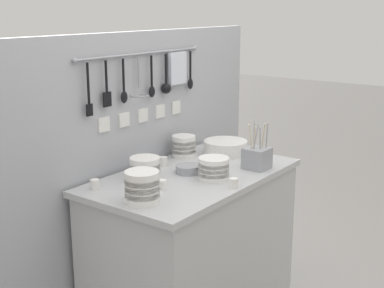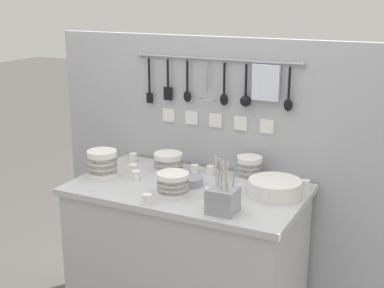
{
  "view_description": "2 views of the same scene",
  "coord_description": "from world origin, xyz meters",
  "px_view_note": "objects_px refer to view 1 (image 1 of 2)",
  "views": [
    {
      "loc": [
        -2.02,
        -1.49,
        1.73
      ],
      "look_at": [
        0.01,
        0.01,
        1.08
      ],
      "focal_mm": 50.0,
      "sensor_mm": 36.0,
      "label": 1
    },
    {
      "loc": [
        1.09,
        -2.13,
        1.82
      ],
      "look_at": [
        0.03,
        -0.02,
        1.15
      ],
      "focal_mm": 50.0,
      "sensor_mm": 36.0,
      "label": 2
    }
  ],
  "objects_px": {
    "cutlery_caddy": "(257,158)",
    "cup_edge_near": "(163,161)",
    "bowl_stack_wide_centre": "(142,187)",
    "cup_beside_plates": "(95,184)",
    "bowl_stack_back_corner": "(184,146)",
    "cup_centre": "(234,183)",
    "cup_back_left": "(156,165)",
    "cup_mid_row": "(223,165)",
    "bowl_stack_nested_right": "(145,168)",
    "steel_mixing_bowl": "(188,169)",
    "cup_edge_far": "(215,142)",
    "cup_front_right": "(138,185)",
    "bowl_stack_tall_left": "(214,169)",
    "plate_stack": "(226,147)",
    "cup_back_right": "(162,185)"
  },
  "relations": [
    {
      "from": "cutlery_caddy",
      "to": "cup_edge_near",
      "type": "relative_size",
      "value": 5.28
    },
    {
      "from": "bowl_stack_wide_centre",
      "to": "cup_beside_plates",
      "type": "bearing_deg",
      "value": 90.39
    },
    {
      "from": "bowl_stack_back_corner",
      "to": "cup_centre",
      "type": "distance_m",
      "value": 0.58
    },
    {
      "from": "cup_back_left",
      "to": "cup_mid_row",
      "type": "xyz_separation_m",
      "value": [
        0.21,
        -0.27,
        0.0
      ]
    },
    {
      "from": "bowl_stack_nested_right",
      "to": "cup_mid_row",
      "type": "relative_size",
      "value": 3.2
    },
    {
      "from": "steel_mixing_bowl",
      "to": "cup_edge_far",
      "type": "relative_size",
      "value": 2.71
    },
    {
      "from": "bowl_stack_nested_right",
      "to": "cup_edge_near",
      "type": "bearing_deg",
      "value": 16.32
    },
    {
      "from": "bowl_stack_back_corner",
      "to": "cup_edge_far",
      "type": "xyz_separation_m",
      "value": [
        0.29,
        -0.01,
        -0.04
      ]
    },
    {
      "from": "bowl_stack_wide_centre",
      "to": "cup_front_right",
      "type": "distance_m",
      "value": 0.16
    },
    {
      "from": "bowl_stack_wide_centre",
      "to": "cup_beside_plates",
      "type": "height_order",
      "value": "bowl_stack_wide_centre"
    },
    {
      "from": "bowl_stack_tall_left",
      "to": "plate_stack",
      "type": "xyz_separation_m",
      "value": [
        0.42,
        0.2,
        -0.02
      ]
    },
    {
      "from": "cup_back_left",
      "to": "cup_centre",
      "type": "height_order",
      "value": "same"
    },
    {
      "from": "bowl_stack_back_corner",
      "to": "cup_centre",
      "type": "xyz_separation_m",
      "value": [
        -0.28,
        -0.5,
        -0.04
      ]
    },
    {
      "from": "bowl_stack_back_corner",
      "to": "cutlery_caddy",
      "type": "distance_m",
      "value": 0.44
    },
    {
      "from": "cup_beside_plates",
      "to": "cup_mid_row",
      "type": "height_order",
      "value": "same"
    },
    {
      "from": "bowl_stack_back_corner",
      "to": "cup_edge_near",
      "type": "height_order",
      "value": "bowl_stack_back_corner"
    },
    {
      "from": "bowl_stack_wide_centre",
      "to": "bowl_stack_tall_left",
      "type": "distance_m",
      "value": 0.44
    },
    {
      "from": "cup_edge_near",
      "to": "cutlery_caddy",
      "type": "bearing_deg",
      "value": -59.24
    },
    {
      "from": "cup_back_left",
      "to": "cup_centre",
      "type": "relative_size",
      "value": 1.0
    },
    {
      "from": "steel_mixing_bowl",
      "to": "cup_mid_row",
      "type": "distance_m",
      "value": 0.19
    },
    {
      "from": "bowl_stack_wide_centre",
      "to": "plate_stack",
      "type": "relative_size",
      "value": 0.61
    },
    {
      "from": "cup_back_left",
      "to": "cup_beside_plates",
      "type": "bearing_deg",
      "value": 175.57
    },
    {
      "from": "cutlery_caddy",
      "to": "cup_back_left",
      "type": "bearing_deg",
      "value": 129.66
    },
    {
      "from": "cup_front_right",
      "to": "cup_back_right",
      "type": "bearing_deg",
      "value": -49.79
    },
    {
      "from": "bowl_stack_back_corner",
      "to": "cup_back_right",
      "type": "xyz_separation_m",
      "value": [
        -0.5,
        -0.26,
        -0.04
      ]
    },
    {
      "from": "cutlery_caddy",
      "to": "cup_edge_near",
      "type": "height_order",
      "value": "cutlery_caddy"
    },
    {
      "from": "bowl_stack_tall_left",
      "to": "steel_mixing_bowl",
      "type": "bearing_deg",
      "value": 86.54
    },
    {
      "from": "cup_front_right",
      "to": "cup_back_left",
      "type": "distance_m",
      "value": 0.32
    },
    {
      "from": "bowl_stack_nested_right",
      "to": "cup_edge_far",
      "type": "relative_size",
      "value": 3.2
    },
    {
      "from": "steel_mixing_bowl",
      "to": "cup_mid_row",
      "type": "relative_size",
      "value": 2.71
    },
    {
      "from": "cup_front_right",
      "to": "cup_edge_near",
      "type": "distance_m",
      "value": 0.4
    },
    {
      "from": "cup_mid_row",
      "to": "bowl_stack_nested_right",
      "type": "bearing_deg",
      "value": 146.22
    },
    {
      "from": "bowl_stack_back_corner",
      "to": "cup_mid_row",
      "type": "xyz_separation_m",
      "value": [
        -0.07,
        -0.31,
        -0.04
      ]
    },
    {
      "from": "bowl_stack_tall_left",
      "to": "cup_front_right",
      "type": "xyz_separation_m",
      "value": [
        -0.33,
        0.18,
        -0.03
      ]
    },
    {
      "from": "bowl_stack_wide_centre",
      "to": "cup_beside_plates",
      "type": "xyz_separation_m",
      "value": [
        -0.0,
        0.28,
        -0.05
      ]
    },
    {
      "from": "bowl_stack_wide_centre",
      "to": "cutlery_caddy",
      "type": "xyz_separation_m",
      "value": [
        0.72,
        -0.14,
        -0.01
      ]
    },
    {
      "from": "cup_front_right",
      "to": "cup_mid_row",
      "type": "height_order",
      "value": "same"
    },
    {
      "from": "bowl_stack_back_corner",
      "to": "steel_mixing_bowl",
      "type": "bearing_deg",
      "value": -138.46
    },
    {
      "from": "bowl_stack_nested_right",
      "to": "steel_mixing_bowl",
      "type": "distance_m",
      "value": 0.22
    },
    {
      "from": "steel_mixing_bowl",
      "to": "cup_back_left",
      "type": "distance_m",
      "value": 0.17
    },
    {
      "from": "plate_stack",
      "to": "cup_back_left",
      "type": "height_order",
      "value": "plate_stack"
    },
    {
      "from": "bowl_stack_back_corner",
      "to": "cup_mid_row",
      "type": "height_order",
      "value": "bowl_stack_back_corner"
    },
    {
      "from": "plate_stack",
      "to": "cup_mid_row",
      "type": "distance_m",
      "value": 0.3
    },
    {
      "from": "steel_mixing_bowl",
      "to": "cutlery_caddy",
      "type": "bearing_deg",
      "value": -40.82
    },
    {
      "from": "cup_beside_plates",
      "to": "cup_centre",
      "type": "bearing_deg",
      "value": -51.85
    },
    {
      "from": "bowl_stack_nested_right",
      "to": "bowl_stack_tall_left",
      "type": "height_order",
      "value": "bowl_stack_tall_left"
    },
    {
      "from": "bowl_stack_nested_right",
      "to": "bowl_stack_back_corner",
      "type": "height_order",
      "value": "bowl_stack_back_corner"
    },
    {
      "from": "bowl_stack_back_corner",
      "to": "cup_front_right",
      "type": "relative_size",
      "value": 2.79
    },
    {
      "from": "cup_back_left",
      "to": "cup_edge_far",
      "type": "bearing_deg",
      "value": 2.55
    },
    {
      "from": "bowl_stack_nested_right",
      "to": "bowl_stack_back_corner",
      "type": "relative_size",
      "value": 1.15
    }
  ]
}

